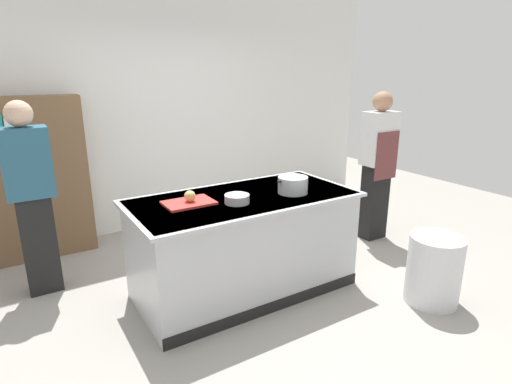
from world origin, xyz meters
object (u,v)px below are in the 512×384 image
Objects in this scene: mixing_bowl at (237,199)px; person_chef at (378,163)px; onion at (190,196)px; person_guest at (32,195)px; trash_bin at (434,270)px; bookshelf at (31,180)px; stock_pot at (293,185)px.

mixing_bowl is 0.12× the size of person_chef.
person_chef is (2.41, 0.20, -0.05)m from onion.
person_guest is (-1.42, 1.09, -0.02)m from mixing_bowl.
person_guest is (-2.84, 2.00, 0.61)m from trash_bin.
bookshelf is (-1.03, 1.74, -0.11)m from onion.
person_chef is (1.51, 0.39, -0.06)m from stock_pot.
person_guest reaches higher than trash_bin.
person_chef reaches higher than trash_bin.
person_chef is at bearing 4.78° from onion.
bookshelf is (-2.79, 2.84, 0.55)m from trash_bin.
bookshelf is at bearing 134.51° from trash_bin.
person_guest is (-1.98, 1.10, -0.06)m from stock_pot.
person_chef reaches higher than bookshelf.
trash_bin is at bearing -31.89° from onion.
mixing_bowl is 1.80m from trash_bin.
stock_pot is 1.56m from person_chef.
person_chef reaches higher than mixing_bowl.
trash_bin is (0.86, -0.90, -0.67)m from stock_pot.
stock_pot is at bearing -45.05° from bookshelf.
person_guest is (-3.50, 0.71, -0.00)m from person_chef.
trash_bin is 4.02m from bookshelf.
mixing_bowl is 0.12× the size of bookshelf.
mixing_bowl is at bearing 112.57° from person_chef.
onion is at bearing -59.40° from bookshelf.
person_chef is at bearing 14.58° from stock_pot.
person_chef is at bearing -24.12° from bookshelf.
onion is 0.38m from mixing_bowl.
mixing_bowl is at bearing 147.34° from trash_bin.
person_guest is 1.01× the size of bookshelf.
trash_bin is 1.57m from person_chef.
mixing_bowl is 2.36m from bookshelf.
onion is 0.16× the size of trash_bin.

